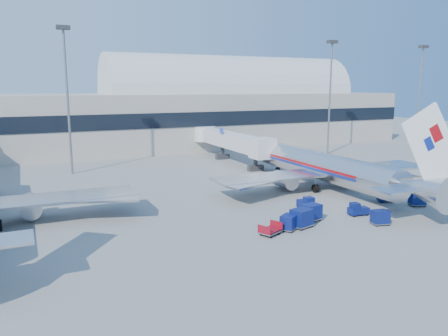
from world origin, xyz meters
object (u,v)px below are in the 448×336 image
cart_solo_near (380,217)px  barrier_far (420,180)px  tug_right (386,197)px  cart_train_a (311,212)px  barrier_mid (403,182)px  jetbridge_near (227,140)px  tug_lead (358,209)px  mast_east (331,81)px  cart_open_red (270,231)px  airliner_main (328,168)px  mast_far_east (421,81)px  cart_train_c (289,222)px  mast_west (66,79)px  cart_solo_far (417,199)px  barrier_near (386,184)px  cart_train_b (302,218)px  tug_left (307,204)px

cart_solo_near → barrier_far: bearing=44.6°
tug_right → cart_train_a: 12.88m
barrier_mid → barrier_far: bearing=0.0°
jetbridge_near → tug_lead: jetbridge_near is taller
mast_east → cart_open_red: (-36.49, -38.35, -14.40)m
airliner_main → mast_far_east: size_ratio=1.65×
cart_open_red → cart_train_c: bearing=-13.8°
mast_west → tug_lead: (25.26, -36.81, -14.15)m
airliner_main → mast_west: 41.12m
mast_east → barrier_mid: mast_east is taller
mast_far_east → cart_solo_far: 56.76m
barrier_mid → cart_solo_near: (-16.26, -12.29, 0.33)m
barrier_near → tug_lead: 15.49m
mast_west → cart_open_red: size_ratio=9.14×
tug_lead → cart_open_red: tug_lead is taller
cart_train_b → cart_open_red: cart_train_b is taller
cart_train_a → tug_lead: bearing=-15.5°
barrier_far → tug_lead: tug_lead is taller
airliner_main → mast_west: size_ratio=1.65×
cart_train_c → mast_west: bearing=78.1°
mast_far_east → cart_train_a: mast_far_east is taller
mast_west → barrier_near: mast_west is taller
mast_west → barrier_mid: bearing=-34.1°
jetbridge_near → cart_train_b: size_ratio=11.28×
barrier_mid → cart_train_c: bearing=-158.7°
cart_train_a → barrier_far: bearing=7.8°
mast_far_east → tug_left: (-53.39, -32.66, -14.10)m
cart_train_a → cart_train_b: (-2.15, -1.40, 0.05)m
tug_lead → cart_train_c: size_ratio=1.06×
mast_west → barrier_mid: size_ratio=7.53×
cart_open_red → cart_solo_far: bearing=-19.6°
jetbridge_near → cart_solo_near: size_ratio=14.52×
cart_train_c → barrier_near: bearing=-10.4°
cart_train_c → airliner_main: bearing=6.7°
mast_far_east → cart_train_c: mast_far_east is taller
airliner_main → tug_lead: airliner_main is taller
mast_east → cart_solo_far: bearing=-113.4°
cart_solo_near → cart_solo_far: (9.05, 3.51, 0.03)m
tug_right → cart_train_c: cart_train_c is taller
cart_train_c → jetbridge_near: bearing=38.5°
jetbridge_near → mast_far_east: (47.40, -0.81, 10.86)m
mast_west → barrier_near: (38.00, -28.00, -14.34)m
mast_east → barrier_near: size_ratio=7.53×
tug_left → cart_train_b: cart_train_b is taller
barrier_far → tug_lead: size_ratio=1.33×
barrier_mid → cart_solo_far: (-7.21, -8.78, 0.36)m
mast_far_east → tug_lead: 63.48m
cart_train_c → cart_solo_near: bearing=-48.8°
airliner_main → cart_solo_near: size_ratio=19.67×
tug_right → cart_train_b: (-14.80, -3.80, 0.34)m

